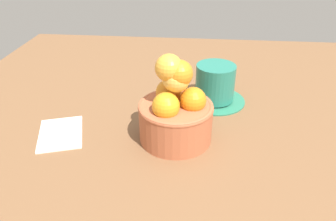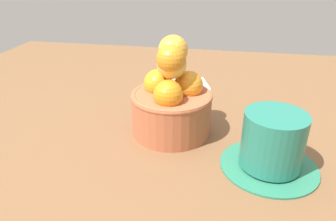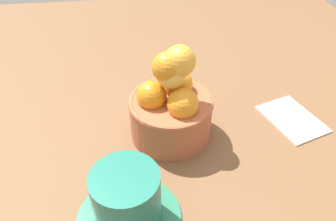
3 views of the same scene
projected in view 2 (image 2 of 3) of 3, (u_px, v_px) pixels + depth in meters
ground_plane at (171, 143)px, 55.77cm from camera, size 121.84×108.48×4.80cm
terracotta_bowl at (171, 100)px, 52.11cm from camera, size 13.49×13.49×16.49cm
coffee_cup at (272, 144)px, 43.82cm from camera, size 13.87×13.87×8.55cm
folded_napkin at (184, 84)px, 74.04cm from camera, size 12.99×11.01×0.60cm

